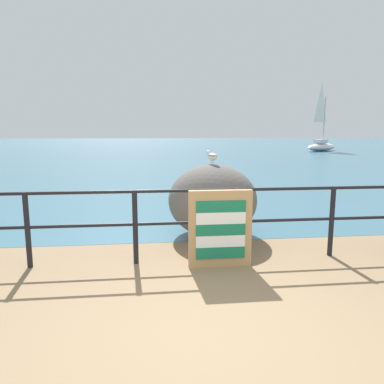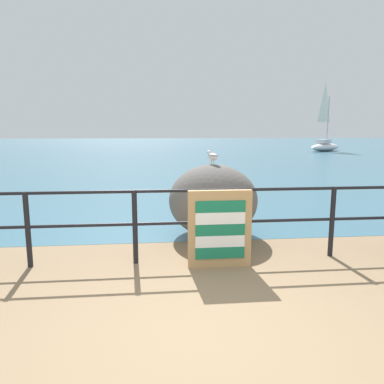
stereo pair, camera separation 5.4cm
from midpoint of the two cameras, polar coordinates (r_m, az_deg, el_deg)
ground_plane at (r=22.88m, az=-5.33°, el=4.94°), size 120.00×120.00×0.10m
sea_surface at (r=50.70m, az=-5.98°, el=7.52°), size 120.00×90.00×0.01m
promenade_railing at (r=4.94m, az=-1.17°, el=-3.92°), size 9.88×0.07×1.02m
folded_deckchair_stack at (r=4.78m, az=4.16°, el=-5.87°), size 0.84×0.10×1.04m
breakwater_boulder_main at (r=6.22m, az=3.02°, el=-1.30°), size 1.52×1.58×1.24m
seagull at (r=6.19m, az=2.93°, el=5.72°), size 0.21×0.34×0.23m
sailboat at (r=35.34m, az=19.80°, el=7.28°), size 4.33×3.63×6.16m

